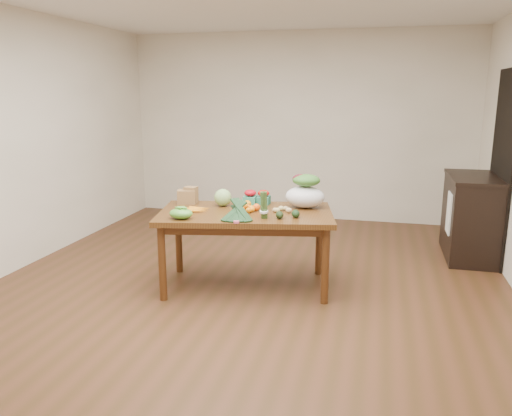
% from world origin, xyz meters
% --- Properties ---
extents(floor, '(6.00, 6.00, 0.00)m').
position_xyz_m(floor, '(0.00, 0.00, 0.00)').
color(floor, '#53301C').
rests_on(floor, ground).
extents(room_walls, '(5.02, 6.02, 2.70)m').
position_xyz_m(room_walls, '(0.00, 0.00, 1.35)').
color(room_walls, white).
rests_on(room_walls, floor).
extents(dining_table, '(1.76, 1.20, 0.75)m').
position_xyz_m(dining_table, '(-0.01, 0.13, 0.38)').
color(dining_table, '#573514').
rests_on(dining_table, floor).
extents(doorway_dark, '(0.02, 1.00, 2.10)m').
position_xyz_m(doorway_dark, '(2.48, 1.60, 1.05)').
color(doorway_dark, black).
rests_on(doorway_dark, floor).
extents(cabinet, '(0.52, 1.02, 0.94)m').
position_xyz_m(cabinet, '(2.22, 1.62, 0.47)').
color(cabinet, black).
rests_on(cabinet, floor).
extents(dish_towel, '(0.02, 0.28, 0.45)m').
position_xyz_m(dish_towel, '(1.96, 1.40, 0.55)').
color(dish_towel, white).
rests_on(dish_towel, cabinet).
extents(paper_bag, '(0.27, 0.24, 0.17)m').
position_xyz_m(paper_bag, '(-0.68, 0.31, 0.84)').
color(paper_bag, olive).
rests_on(paper_bag, dining_table).
extents(cabbage, '(0.17, 0.17, 0.17)m').
position_xyz_m(cabbage, '(-0.29, 0.30, 0.84)').
color(cabbage, '#9FCD76').
rests_on(cabbage, dining_table).
extents(strawberry_basket_a, '(0.15, 0.15, 0.11)m').
position_xyz_m(strawberry_basket_a, '(-0.06, 0.46, 0.81)').
color(strawberry_basket_a, red).
rests_on(strawberry_basket_a, dining_table).
extents(strawberry_basket_b, '(0.14, 0.14, 0.11)m').
position_xyz_m(strawberry_basket_b, '(0.08, 0.49, 0.81)').
color(strawberry_basket_b, red).
rests_on(strawberry_basket_b, dining_table).
extents(orange_a, '(0.08, 0.08, 0.08)m').
position_xyz_m(orange_a, '(-0.07, 0.19, 0.79)').
color(orange_a, orange).
rests_on(orange_a, dining_table).
extents(orange_b, '(0.08, 0.08, 0.08)m').
position_xyz_m(orange_b, '(-0.03, 0.26, 0.79)').
color(orange_b, orange).
rests_on(orange_b, dining_table).
extents(orange_c, '(0.07, 0.07, 0.07)m').
position_xyz_m(orange_c, '(0.08, 0.18, 0.78)').
color(orange_c, '#E8520E').
rests_on(orange_c, dining_table).
extents(mandarin_cluster, '(0.21, 0.21, 0.09)m').
position_xyz_m(mandarin_cluster, '(-0.02, 0.14, 0.79)').
color(mandarin_cluster, orange).
rests_on(mandarin_cluster, dining_table).
extents(carrots, '(0.25, 0.23, 0.03)m').
position_xyz_m(carrots, '(-0.46, 0.05, 0.76)').
color(carrots, orange).
rests_on(carrots, dining_table).
extents(snap_pea_bag, '(0.21, 0.16, 0.10)m').
position_xyz_m(snap_pea_bag, '(-0.50, -0.28, 0.80)').
color(snap_pea_bag, green).
rests_on(snap_pea_bag, dining_table).
extents(kale_bunch, '(0.39, 0.45, 0.16)m').
position_xyz_m(kale_bunch, '(-0.00, -0.20, 0.83)').
color(kale_bunch, '#163219').
rests_on(kale_bunch, dining_table).
extents(asparagus_bundle, '(0.10, 0.13, 0.26)m').
position_xyz_m(asparagus_bundle, '(0.21, -0.09, 0.88)').
color(asparagus_bundle, '#496E32').
rests_on(asparagus_bundle, dining_table).
extents(potato_a, '(0.05, 0.05, 0.05)m').
position_xyz_m(potato_a, '(0.28, 0.16, 0.77)').
color(potato_a, '#D4C37A').
rests_on(potato_a, dining_table).
extents(potato_b, '(0.05, 0.05, 0.04)m').
position_xyz_m(potato_b, '(0.26, 0.17, 0.77)').
color(potato_b, tan).
rests_on(potato_b, dining_table).
extents(potato_c, '(0.05, 0.05, 0.04)m').
position_xyz_m(potato_c, '(0.35, 0.25, 0.77)').
color(potato_c, tan).
rests_on(potato_c, dining_table).
extents(potato_d, '(0.06, 0.05, 0.05)m').
position_xyz_m(potato_d, '(0.30, 0.24, 0.77)').
color(potato_d, tan).
rests_on(potato_d, dining_table).
extents(potato_e, '(0.06, 0.05, 0.05)m').
position_xyz_m(potato_e, '(0.39, 0.17, 0.77)').
color(potato_e, tan).
rests_on(potato_e, dining_table).
extents(avocado_a, '(0.10, 0.12, 0.07)m').
position_xyz_m(avocado_a, '(0.35, -0.06, 0.78)').
color(avocado_a, black).
rests_on(avocado_a, dining_table).
extents(avocado_b, '(0.10, 0.12, 0.07)m').
position_xyz_m(avocado_b, '(0.48, 0.01, 0.79)').
color(avocado_b, black).
rests_on(avocado_b, dining_table).
extents(salad_bag, '(0.43, 0.36, 0.30)m').
position_xyz_m(salad_bag, '(0.50, 0.43, 0.90)').
color(salad_bag, white).
rests_on(salad_bag, dining_table).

